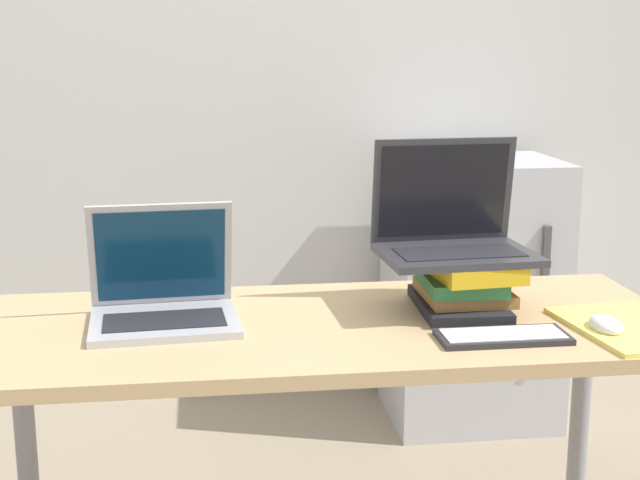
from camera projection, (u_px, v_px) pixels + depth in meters
wall_back at (271, 41)px, 3.22m from camera, size 8.00×0.05×2.70m
desk at (328, 363)px, 1.93m from camera, size 1.51×0.61×0.76m
laptop_left at (163, 299)px, 1.90m from camera, size 0.32×0.27×0.25m
book_stack at (464, 284)px, 1.98m from camera, size 0.22×0.28×0.12m
laptop_on_books at (452, 232)px, 1.98m from camera, size 0.35×0.26×0.26m
wireless_keyboard at (503, 336)px, 1.79m from camera, size 0.26×0.11×0.01m
mouse at (606, 325)px, 1.83m from camera, size 0.06×0.10×0.04m
notepad at (630, 327)px, 1.85m from camera, size 0.26×0.34×0.01m
mini_fridge at (472, 291)px, 3.18m from camera, size 0.58×0.47×0.95m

